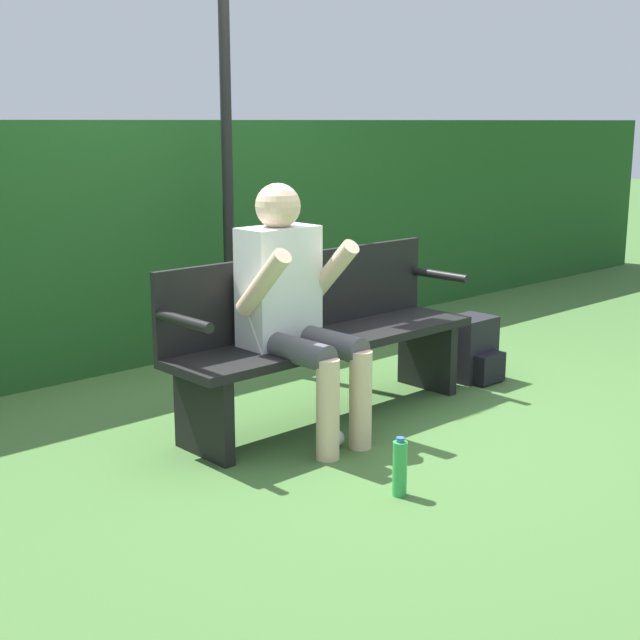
{
  "coord_description": "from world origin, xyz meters",
  "views": [
    {
      "loc": [
        -3.12,
        -3.3,
        1.56
      ],
      "look_at": [
        -0.15,
        -0.1,
        0.58
      ],
      "focal_mm": 50.0,
      "sensor_mm": 36.0,
      "label": 1
    }
  ],
  "objects_px": {
    "park_bench": "(320,333)",
    "backpack": "(472,350)",
    "water_bottle": "(400,468)",
    "person_seated": "(293,300)",
    "signpost": "(226,113)"
  },
  "relations": [
    {
      "from": "person_seated",
      "to": "signpost",
      "type": "height_order",
      "value": "signpost"
    },
    {
      "from": "backpack",
      "to": "signpost",
      "type": "bearing_deg",
      "value": 123.25
    },
    {
      "from": "park_bench",
      "to": "backpack",
      "type": "distance_m",
      "value": 1.19
    },
    {
      "from": "person_seated",
      "to": "water_bottle",
      "type": "height_order",
      "value": "person_seated"
    },
    {
      "from": "backpack",
      "to": "signpost",
      "type": "relative_size",
      "value": 0.13
    },
    {
      "from": "water_bottle",
      "to": "park_bench",
      "type": "bearing_deg",
      "value": 64.97
    },
    {
      "from": "park_bench",
      "to": "water_bottle",
      "type": "xyz_separation_m",
      "value": [
        -0.47,
        -1.01,
        -0.33
      ]
    },
    {
      "from": "park_bench",
      "to": "person_seated",
      "type": "relative_size",
      "value": 1.47
    },
    {
      "from": "park_bench",
      "to": "signpost",
      "type": "distance_m",
      "value": 1.67
    },
    {
      "from": "park_bench",
      "to": "backpack",
      "type": "height_order",
      "value": "park_bench"
    },
    {
      "from": "park_bench",
      "to": "person_seated",
      "type": "bearing_deg",
      "value": -156.94
    },
    {
      "from": "person_seated",
      "to": "backpack",
      "type": "xyz_separation_m",
      "value": [
        1.45,
        -0.0,
        -0.51
      ]
    },
    {
      "from": "person_seated",
      "to": "water_bottle",
      "type": "distance_m",
      "value": 1.06
    },
    {
      "from": "backpack",
      "to": "signpost",
      "type": "height_order",
      "value": "signpost"
    },
    {
      "from": "person_seated",
      "to": "backpack",
      "type": "height_order",
      "value": "person_seated"
    }
  ]
}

